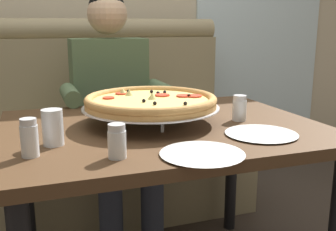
{
  "coord_description": "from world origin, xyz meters",
  "views": [
    {
      "loc": [
        -0.46,
        -1.36,
        1.09
      ],
      "look_at": [
        0.0,
        -0.05,
        0.77
      ],
      "focal_mm": 41.96,
      "sensor_mm": 36.0,
      "label": 1
    }
  ],
  "objects_px": {
    "dining_table": "(163,147)",
    "shaker_oregano": "(117,144)",
    "shaker_parmesan": "(30,140)",
    "plate_near_left": "(261,132)",
    "booth_bench": "(115,140)",
    "shaker_pepper_flakes": "(239,110)",
    "diner_main": "(113,99)",
    "pizza": "(151,102)",
    "drinking_glass": "(53,130)",
    "plate_near_right": "(202,152)",
    "patio_chair": "(218,81)"
  },
  "relations": [
    {
      "from": "plate_near_left",
      "to": "drinking_glass",
      "type": "bearing_deg",
      "value": 170.24
    },
    {
      "from": "diner_main",
      "to": "pizza",
      "type": "distance_m",
      "value": 0.63
    },
    {
      "from": "shaker_parmesan",
      "to": "plate_near_left",
      "type": "bearing_deg",
      "value": -1.85
    },
    {
      "from": "diner_main",
      "to": "pizza",
      "type": "xyz_separation_m",
      "value": [
        0.02,
        -0.62,
        0.1
      ]
    },
    {
      "from": "booth_bench",
      "to": "shaker_oregano",
      "type": "bearing_deg",
      "value": -101.06
    },
    {
      "from": "shaker_oregano",
      "to": "shaker_pepper_flakes",
      "type": "height_order",
      "value": "shaker_pepper_flakes"
    },
    {
      "from": "pizza",
      "to": "plate_near_left",
      "type": "distance_m",
      "value": 0.43
    },
    {
      "from": "diner_main",
      "to": "pizza",
      "type": "relative_size",
      "value": 2.45
    },
    {
      "from": "drinking_glass",
      "to": "shaker_oregano",
      "type": "bearing_deg",
      "value": -49.05
    },
    {
      "from": "booth_bench",
      "to": "drinking_glass",
      "type": "bearing_deg",
      "value": -111.02
    },
    {
      "from": "diner_main",
      "to": "patio_chair",
      "type": "distance_m",
      "value": 2.16
    },
    {
      "from": "shaker_pepper_flakes",
      "to": "plate_near_right",
      "type": "height_order",
      "value": "shaker_pepper_flakes"
    },
    {
      "from": "shaker_pepper_flakes",
      "to": "shaker_parmesan",
      "type": "height_order",
      "value": "shaker_parmesan"
    },
    {
      "from": "drinking_glass",
      "to": "patio_chair",
      "type": "distance_m",
      "value": 2.99
    },
    {
      "from": "shaker_parmesan",
      "to": "plate_near_left",
      "type": "height_order",
      "value": "shaker_parmesan"
    },
    {
      "from": "shaker_oregano",
      "to": "drinking_glass",
      "type": "distance_m",
      "value": 0.25
    },
    {
      "from": "plate_near_left",
      "to": "booth_bench",
      "type": "bearing_deg",
      "value": 103.13
    },
    {
      "from": "plate_near_left",
      "to": "plate_near_right",
      "type": "distance_m",
      "value": 0.31
    },
    {
      "from": "diner_main",
      "to": "shaker_oregano",
      "type": "height_order",
      "value": "diner_main"
    },
    {
      "from": "diner_main",
      "to": "plate_near_left",
      "type": "distance_m",
      "value": 0.96
    },
    {
      "from": "plate_near_left",
      "to": "patio_chair",
      "type": "distance_m",
      "value": 2.75
    },
    {
      "from": "shaker_oregano",
      "to": "shaker_parmesan",
      "type": "relative_size",
      "value": 0.89
    },
    {
      "from": "plate_near_left",
      "to": "shaker_pepper_flakes",
      "type": "bearing_deg",
      "value": 81.25
    },
    {
      "from": "pizza",
      "to": "patio_chair",
      "type": "height_order",
      "value": "patio_chair"
    },
    {
      "from": "shaker_pepper_flakes",
      "to": "pizza",
      "type": "bearing_deg",
      "value": 167.69
    },
    {
      "from": "dining_table",
      "to": "shaker_oregano",
      "type": "xyz_separation_m",
      "value": [
        -0.24,
        -0.32,
        0.13
      ]
    },
    {
      "from": "shaker_parmesan",
      "to": "plate_near_left",
      "type": "distance_m",
      "value": 0.75
    },
    {
      "from": "diner_main",
      "to": "patio_chair",
      "type": "relative_size",
      "value": 1.48
    },
    {
      "from": "booth_bench",
      "to": "diner_main",
      "type": "height_order",
      "value": "diner_main"
    },
    {
      "from": "booth_bench",
      "to": "plate_near_right",
      "type": "distance_m",
      "value": 1.34
    },
    {
      "from": "shaker_oregano",
      "to": "shaker_parmesan",
      "type": "xyz_separation_m",
      "value": [
        -0.23,
        0.09,
        0.01
      ]
    },
    {
      "from": "shaker_pepper_flakes",
      "to": "shaker_parmesan",
      "type": "relative_size",
      "value": 0.9
    },
    {
      "from": "shaker_oregano",
      "to": "diner_main",
      "type": "bearing_deg",
      "value": 79.08
    },
    {
      "from": "dining_table",
      "to": "drinking_glass",
      "type": "xyz_separation_m",
      "value": [
        -0.41,
        -0.13,
        0.14
      ]
    },
    {
      "from": "dining_table",
      "to": "shaker_oregano",
      "type": "bearing_deg",
      "value": -127.25
    },
    {
      "from": "pizza",
      "to": "patio_chair",
      "type": "bearing_deg",
      "value": 57.79
    },
    {
      "from": "dining_table",
      "to": "patio_chair",
      "type": "height_order",
      "value": "patio_chair"
    },
    {
      "from": "booth_bench",
      "to": "plate_near_right",
      "type": "height_order",
      "value": "booth_bench"
    },
    {
      "from": "booth_bench",
      "to": "shaker_oregano",
      "type": "relative_size",
      "value": 15.2
    },
    {
      "from": "diner_main",
      "to": "shaker_parmesan",
      "type": "distance_m",
      "value": 0.98
    },
    {
      "from": "booth_bench",
      "to": "shaker_pepper_flakes",
      "type": "relative_size",
      "value": 14.94
    },
    {
      "from": "diner_main",
      "to": "plate_near_left",
      "type": "bearing_deg",
      "value": -70.09
    },
    {
      "from": "pizza",
      "to": "patio_chair",
      "type": "xyz_separation_m",
      "value": [
        1.41,
        2.23,
        -0.28
      ]
    },
    {
      "from": "drinking_glass",
      "to": "dining_table",
      "type": "bearing_deg",
      "value": 18.04
    },
    {
      "from": "booth_bench",
      "to": "diner_main",
      "type": "bearing_deg",
      "value": -101.57
    },
    {
      "from": "diner_main",
      "to": "shaker_pepper_flakes",
      "type": "distance_m",
      "value": 0.78
    },
    {
      "from": "pizza",
      "to": "shaker_parmesan",
      "type": "distance_m",
      "value": 0.51
    },
    {
      "from": "patio_chair",
      "to": "pizza",
      "type": "bearing_deg",
      "value": -122.21
    },
    {
      "from": "booth_bench",
      "to": "shaker_parmesan",
      "type": "distance_m",
      "value": 1.3
    },
    {
      "from": "diner_main",
      "to": "plate_near_right",
      "type": "height_order",
      "value": "diner_main"
    }
  ]
}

